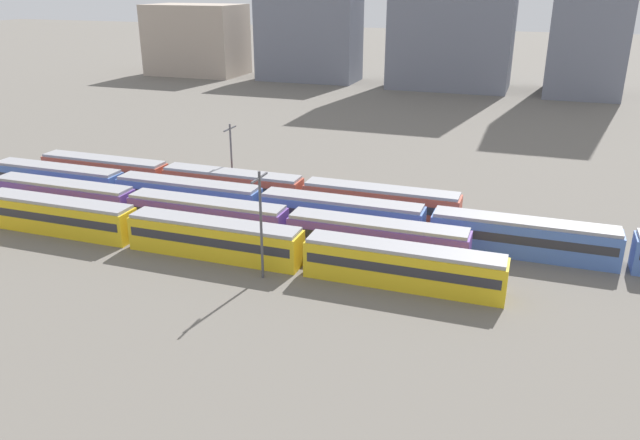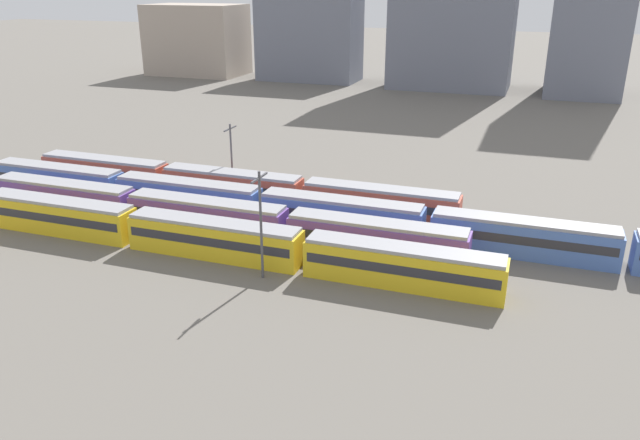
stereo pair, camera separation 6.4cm
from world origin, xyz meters
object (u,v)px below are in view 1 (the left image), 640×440
train_track_2 (341,215)px  catenary_pole_1 (231,154)px  train_track_1 (207,216)px  train_track_3 (232,186)px  train_track_0 (215,238)px  catenary_pole_0 (261,220)px

train_track_2 → catenary_pole_1: 19.45m
train_track_2 → catenary_pole_1: (-17.32, 8.30, 3.06)m
train_track_1 → catenary_pole_1: size_ratio=6.29×
train_track_3 → catenary_pole_1: catenary_pole_1 is taller
train_track_0 → catenary_pole_1: 20.39m
catenary_pole_0 → catenary_pole_1: 25.70m
train_track_0 → catenary_pole_0: bearing=-23.8°
train_track_0 → catenary_pole_0: 7.99m
train_track_1 → train_track_0: bearing=-54.1°
train_track_1 → catenary_pole_0: catenary_pole_0 is taller
train_track_3 → catenary_pole_1: size_ratio=6.29×
train_track_0 → train_track_3: size_ratio=1.00×
train_track_0 → train_track_3: bearing=111.1°
train_track_0 → catenary_pole_1: catenary_pole_1 is taller
train_track_1 → catenary_pole_1: 14.35m
train_track_0 → train_track_3: 16.72m
train_track_2 → catenary_pole_0: bearing=-104.2°
train_track_1 → catenary_pole_1: bearing=105.6°
train_track_3 → catenary_pole_0: size_ratio=5.45×
train_track_3 → catenary_pole_0: catenary_pole_0 is taller
train_track_2 → train_track_0: bearing=-133.3°
train_track_1 → catenary_pole_1: (-3.77, 13.50, 3.06)m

